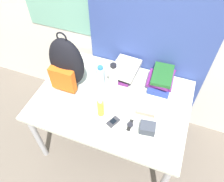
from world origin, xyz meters
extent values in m
plane|color=#665B51|center=(0.00, 0.00, 0.00)|extent=(12.00, 12.00, 0.00)
cube|color=silver|center=(0.00, 0.98, 1.25)|extent=(6.00, 0.05, 2.50)
cube|color=#384C93|center=(0.16, 0.93, 1.25)|extent=(1.08, 0.04, 2.50)
cube|color=beige|center=(0.00, 0.45, 0.69)|extent=(1.27, 0.90, 0.03)
cylinder|color=#B2B2B7|center=(-0.58, 0.06, 0.34)|extent=(0.05, 0.05, 0.68)
cylinder|color=#B2B2B7|center=(-0.58, 0.84, 0.34)|extent=(0.05, 0.05, 0.68)
cylinder|color=#B2B2B7|center=(0.58, 0.84, 0.34)|extent=(0.05, 0.05, 0.68)
ellipsoid|color=black|center=(-0.41, 0.49, 0.94)|extent=(0.30, 0.17, 0.47)
cube|color=#E05B19|center=(-0.41, 0.39, 0.85)|extent=(0.21, 0.06, 0.21)
torus|color=black|center=(-0.41, 0.49, 1.19)|extent=(0.09, 0.01, 0.09)
cube|color=#6B2370|center=(0.00, 0.75, 0.72)|extent=(0.17, 0.27, 0.03)
cube|color=black|center=(0.00, 0.75, 0.76)|extent=(0.22, 0.26, 0.05)
cube|color=silver|center=(0.02, 0.74, 0.81)|extent=(0.23, 0.29, 0.04)
cube|color=navy|center=(0.34, 0.74, 0.73)|extent=(0.19, 0.27, 0.05)
cube|color=#6B2370|center=(0.33, 0.75, 0.77)|extent=(0.22, 0.21, 0.03)
cube|color=#6B2370|center=(0.35, 0.75, 0.80)|extent=(0.18, 0.26, 0.03)
cube|color=#1E5623|center=(0.34, 0.75, 0.83)|extent=(0.18, 0.27, 0.03)
cylinder|color=silver|center=(-0.15, 0.58, 0.80)|extent=(0.07, 0.07, 0.18)
cylinder|color=#286BB7|center=(-0.15, 0.58, 0.90)|extent=(0.05, 0.05, 0.02)
cylinder|color=white|center=(-0.03, 0.57, 0.83)|extent=(0.08, 0.08, 0.25)
cylinder|color=black|center=(-0.03, 0.57, 0.97)|extent=(0.05, 0.05, 0.02)
cylinder|color=yellow|center=(-0.03, 0.27, 0.79)|extent=(0.05, 0.05, 0.16)
cylinder|color=white|center=(-0.03, 0.27, 0.88)|extent=(0.03, 0.03, 0.02)
cube|color=#2D2D33|center=(0.09, 0.23, 0.71)|extent=(0.09, 0.11, 0.02)
cube|color=black|center=(0.09, 0.23, 0.72)|extent=(0.05, 0.06, 0.00)
cube|color=gray|center=(0.30, 0.40, 0.72)|extent=(0.15, 0.07, 0.04)
cube|color=#383D47|center=(0.35, 0.26, 0.74)|extent=(0.13, 0.11, 0.07)
cube|color=black|center=(0.22, 0.26, 0.71)|extent=(0.03, 0.11, 0.00)
cylinder|color=#232328|center=(0.22, 0.26, 0.71)|extent=(0.05, 0.05, 0.01)
camera|label=1|loc=(0.40, -0.61, 2.14)|focal=35.00mm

